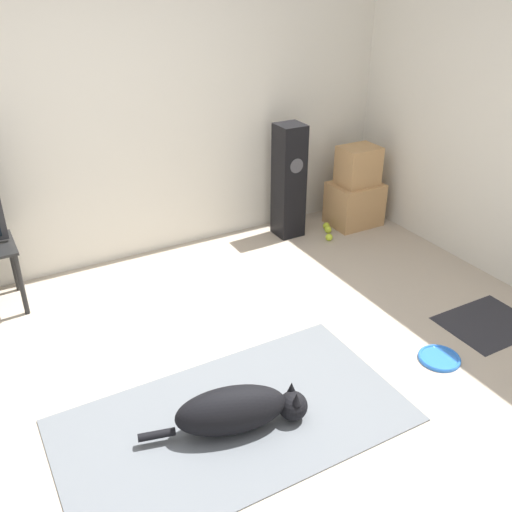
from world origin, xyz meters
TOP-DOWN VIEW (x-y plane):
  - ground_plane at (0.00, 0.00)m, footprint 12.00×12.00m
  - wall_back at (0.00, 2.10)m, footprint 8.00×0.06m
  - area_rug at (-0.02, -0.13)m, footprint 1.94×1.07m
  - dog at (-0.03, -0.19)m, footprint 0.92×0.38m
  - frisbee at (1.40, -0.29)m, footprint 0.27×0.27m
  - cardboard_box_lower at (2.21, 1.67)m, footprint 0.47×0.37m
  - cardboard_box_upper at (2.21, 1.67)m, footprint 0.35×0.28m
  - floor_speaker at (1.53, 1.79)m, footprint 0.24×0.24m
  - tennis_ball_by_boxes at (1.78, 1.48)m, footprint 0.07×0.07m
  - tennis_ball_near_speaker at (1.90, 1.69)m, footprint 0.07×0.07m
  - tennis_ball_loose_on_carpet at (1.87, 1.62)m, footprint 0.07×0.07m
  - door_mat at (2.00, -0.16)m, footprint 0.63×0.51m

SIDE VIEW (x-z plane):
  - ground_plane at x=0.00m, z-range 0.00..0.00m
  - door_mat at x=2.00m, z-range 0.00..0.01m
  - area_rug at x=-0.02m, z-range 0.00..0.01m
  - frisbee at x=1.40m, z-range 0.00..0.03m
  - tennis_ball_by_boxes at x=1.78m, z-range 0.00..0.07m
  - tennis_ball_near_speaker at x=1.90m, z-range 0.00..0.07m
  - tennis_ball_loose_on_carpet at x=1.87m, z-range 0.00..0.07m
  - dog at x=-0.03m, z-range 0.00..0.28m
  - cardboard_box_lower at x=2.21m, z-range 0.00..0.41m
  - floor_speaker at x=1.53m, z-range 0.00..1.04m
  - cardboard_box_upper at x=2.21m, z-range 0.41..0.77m
  - wall_back at x=0.00m, z-range 0.00..2.55m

